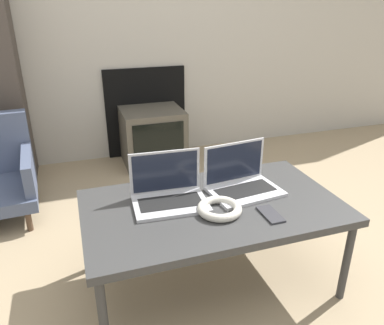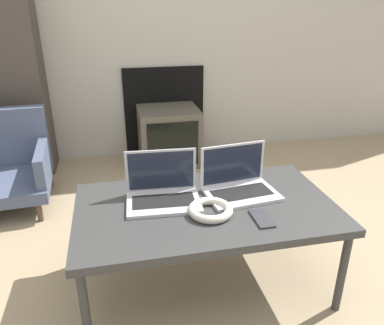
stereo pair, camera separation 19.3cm
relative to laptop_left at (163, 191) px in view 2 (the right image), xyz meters
name	(u,v)px [view 2 (the right image)]	position (x,y,z in m)	size (l,w,h in m)	color
wall_back	(152,2)	(0.19, 1.75, 0.79)	(7.00, 0.08, 2.60)	#ADA89E
table	(206,211)	(0.18, -0.09, -0.08)	(1.17, 0.67, 0.45)	#333333
laptop_left	(163,191)	(0.00, 0.00, 0.00)	(0.35, 0.25, 0.22)	#B2B2B7
laptop_right	(238,183)	(0.37, 0.00, 0.00)	(0.36, 0.27, 0.22)	silver
headphones	(211,210)	(0.19, -0.17, -0.03)	(0.20, 0.20, 0.04)	beige
phone	(262,219)	(0.38, -0.26, -0.04)	(0.07, 0.14, 0.01)	#333338
tv	(169,136)	(0.25, 1.47, -0.26)	(0.50, 0.45, 0.47)	#4C473D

